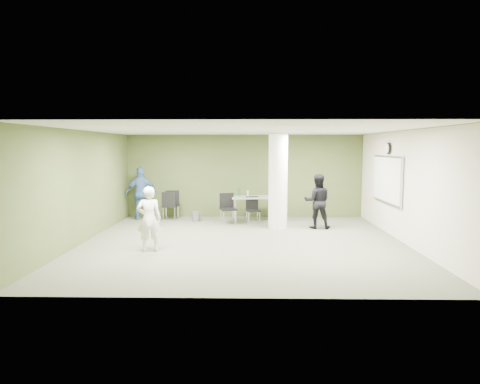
{
  "coord_description": "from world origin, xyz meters",
  "views": [
    {
      "loc": [
        0.13,
        -10.55,
        2.38
      ],
      "look_at": [
        -0.1,
        1.0,
        1.17
      ],
      "focal_mm": 32.0,
      "sensor_mm": 36.0,
      "label": 1
    }
  ],
  "objects_px": {
    "woman_white": "(149,219)",
    "man_blue": "(141,193)",
    "folding_table": "(257,198)",
    "man_black": "(317,201)",
    "chair_back_left": "(170,204)"
  },
  "relations": [
    {
      "from": "man_black",
      "to": "man_blue",
      "type": "bearing_deg",
      "value": -9.24
    },
    {
      "from": "man_blue",
      "to": "woman_white",
      "type": "bearing_deg",
      "value": 85.32
    },
    {
      "from": "man_blue",
      "to": "folding_table",
      "type": "bearing_deg",
      "value": 154.78
    },
    {
      "from": "folding_table",
      "to": "man_black",
      "type": "bearing_deg",
      "value": -39.64
    },
    {
      "from": "folding_table",
      "to": "man_black",
      "type": "xyz_separation_m",
      "value": [
        1.74,
        -1.16,
        0.05
      ]
    },
    {
      "from": "folding_table",
      "to": "man_blue",
      "type": "xyz_separation_m",
      "value": [
        -3.82,
        0.29,
        0.12
      ]
    },
    {
      "from": "woman_white",
      "to": "man_blue",
      "type": "xyz_separation_m",
      "value": [
        -1.26,
        4.32,
        0.12
      ]
    },
    {
      "from": "chair_back_left",
      "to": "man_black",
      "type": "bearing_deg",
      "value": 169.21
    },
    {
      "from": "chair_back_left",
      "to": "man_black",
      "type": "relative_size",
      "value": 0.59
    },
    {
      "from": "chair_back_left",
      "to": "man_black",
      "type": "distance_m",
      "value": 4.77
    },
    {
      "from": "woman_white",
      "to": "man_black",
      "type": "height_order",
      "value": "man_black"
    },
    {
      "from": "folding_table",
      "to": "woman_white",
      "type": "bearing_deg",
      "value": -128.2
    },
    {
      "from": "chair_back_left",
      "to": "folding_table",
      "type": "bearing_deg",
      "value": -177.52
    },
    {
      "from": "folding_table",
      "to": "man_blue",
      "type": "bearing_deg",
      "value": 169.85
    },
    {
      "from": "folding_table",
      "to": "man_black",
      "type": "height_order",
      "value": "man_black"
    }
  ]
}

